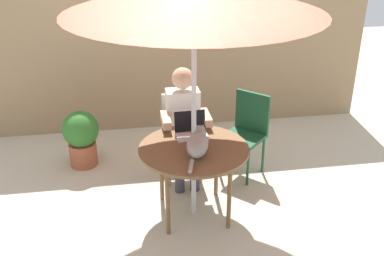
{
  "coord_description": "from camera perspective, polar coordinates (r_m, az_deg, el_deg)",
  "views": [
    {
      "loc": [
        -0.61,
        -3.63,
        2.66
      ],
      "look_at": [
        0.0,
        0.1,
        0.86
      ],
      "focal_mm": 43.07,
      "sensor_mm": 36.0,
      "label": 1
    }
  ],
  "objects": [
    {
      "name": "ground_plane",
      "position": [
        4.55,
        0.21,
        -10.43
      ],
      "size": [
        14.0,
        14.0,
        0.0
      ],
      "primitive_type": "plane",
      "color": "beige"
    },
    {
      "name": "chair_empty",
      "position": [
        5.0,
        6.86,
        0.11
      ],
      "size": [
        0.57,
        0.57,
        0.91
      ],
      "color": "#194C2D",
      "rests_on": "ground"
    },
    {
      "name": "cat",
      "position": [
        4.06,
        0.72,
        -1.91
      ],
      "size": [
        0.29,
        0.63,
        0.17
      ],
      "color": "gray",
      "rests_on": "patio_table"
    },
    {
      "name": "chair_occupied",
      "position": [
        4.94,
        -1.28,
        -0.05
      ],
      "size": [
        0.4,
        0.4,
        0.91
      ],
      "color": "#B2A899",
      "rests_on": "ground"
    },
    {
      "name": "laptop",
      "position": [
        4.39,
        -0.14,
        -0.02
      ],
      "size": [
        0.31,
        0.26,
        0.21
      ],
      "color": "silver",
      "rests_on": "patio_table"
    },
    {
      "name": "potted_plant_near_fence",
      "position": [
        5.32,
        -13.54,
        -0.99
      ],
      "size": [
        0.41,
        0.41,
        0.65
      ],
      "color": "#9E5138",
      "rests_on": "ground"
    },
    {
      "name": "person_seated",
      "position": [
        4.73,
        -1.02,
        0.97
      ],
      "size": [
        0.48,
        0.48,
        1.25
      ],
      "color": "white",
      "rests_on": "ground"
    },
    {
      "name": "patio_table",
      "position": [
        4.2,
        0.22,
        -3.17
      ],
      "size": [
        1.01,
        1.01,
        0.71
      ],
      "color": "brown",
      "rests_on": "ground"
    },
    {
      "name": "fence_back",
      "position": [
        5.97,
        -3.07,
        8.98
      ],
      "size": [
        5.26,
        0.08,
        1.95
      ],
      "primitive_type": "cube",
      "color": "#937756",
      "rests_on": "ground"
    }
  ]
}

